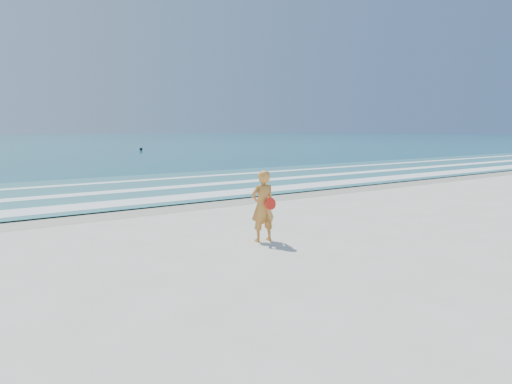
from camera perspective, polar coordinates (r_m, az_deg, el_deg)
ground at (r=8.43m, az=12.73°, el=-9.94°), size 400.00×400.00×0.00m
wet_sand at (r=15.67m, az=-13.10°, el=-1.94°), size 400.00×2.40×0.00m
shallow at (r=20.31m, az=-18.78°, el=0.07°), size 400.00×10.00×0.01m
foam_near at (r=16.85m, az=-14.88°, el=-1.18°), size 400.00×1.40×0.01m
foam_mid at (r=19.55m, az=-18.05°, el=-0.15°), size 400.00×0.90×0.01m
foam_far at (r=22.68m, az=-20.74°, el=0.73°), size 400.00×0.60×0.01m
buoy at (r=55.22m, az=-13.01°, el=4.80°), size 0.34×0.34×0.34m
woman at (r=10.90m, az=0.77°, el=-1.61°), size 0.61×0.44×1.56m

